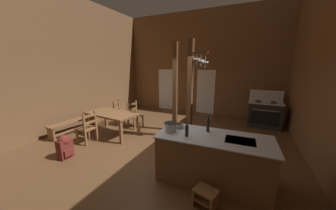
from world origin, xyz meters
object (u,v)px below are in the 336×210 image
object	(u,v)px
step_stool	(206,196)
ladderback_chair_near_window	(120,113)
dining_table	(112,115)
backpack	(65,146)
mixing_bowl_on_counter	(178,126)
bench_along_left_wall	(74,124)
stockpot_on_counter	(170,127)
kitchen_island	(212,158)
stove_range	(264,114)
ladderback_chair_by_post	(88,128)
bottle_short_on_counter	(208,125)
bottle_tall_on_counter	(187,130)
ladderback_chair_at_table_end	(134,115)

from	to	relation	value
step_stool	ladderback_chair_near_window	distance (m)	4.76
ladderback_chair_near_window	dining_table	bearing A→B (deg)	-64.23
backpack	mixing_bowl_on_counter	distance (m)	2.86
bench_along_left_wall	stockpot_on_counter	size ratio (longest dim) A/B	5.07
dining_table	stockpot_on_counter	bearing A→B (deg)	-22.81
kitchen_island	ladderback_chair_near_window	bearing A→B (deg)	154.24
stove_range	bench_along_left_wall	distance (m)	6.85
bench_along_left_wall	kitchen_island	bearing A→B (deg)	-6.06
dining_table	ladderback_chair_by_post	distance (m)	0.86
dining_table	ladderback_chair_near_window	bearing A→B (deg)	115.77
backpack	bottle_short_on_counter	world-z (taller)	bottle_short_on_counter
bottle_tall_on_counter	backpack	bearing A→B (deg)	-170.35
ladderback_chair_near_window	bench_along_left_wall	bearing A→B (deg)	-121.11
dining_table	ladderback_chair_by_post	world-z (taller)	ladderback_chair_by_post
ladderback_chair_at_table_end	bottle_tall_on_counter	size ratio (longest dim) A/B	3.19
bench_along_left_wall	backpack	bearing A→B (deg)	-43.41
stockpot_on_counter	bottle_tall_on_counter	distance (m)	0.40
kitchen_island	ladderback_chair_at_table_end	world-z (taller)	ladderback_chair_at_table_end
ladderback_chair_near_window	bottle_tall_on_counter	world-z (taller)	bottle_tall_on_counter
backpack	bottle_tall_on_counter	bearing A→B (deg)	9.65
bottle_short_on_counter	kitchen_island	bearing A→B (deg)	-50.55
bottle_short_on_counter	bottle_tall_on_counter	bearing A→B (deg)	-128.43
backpack	bottle_short_on_counter	xyz separation A→B (m)	(3.29, 0.91, 0.73)
stove_range	mixing_bowl_on_counter	size ratio (longest dim) A/B	5.71
bottle_short_on_counter	dining_table	bearing A→B (deg)	166.69
ladderback_chair_near_window	bench_along_left_wall	size ratio (longest dim) A/B	0.59
stockpot_on_counter	stove_range	bearing A→B (deg)	63.61
kitchen_island	dining_table	size ratio (longest dim) A/B	1.23
step_stool	ladderback_chair_by_post	distance (m)	3.84
ladderback_chair_by_post	bottle_tall_on_counter	distance (m)	3.26
stockpot_on_counter	ladderback_chair_near_window	bearing A→B (deg)	146.63
kitchen_island	step_stool	bearing A→B (deg)	-86.17
kitchen_island	bottle_short_on_counter	world-z (taller)	bottle_short_on_counter
kitchen_island	dining_table	world-z (taller)	kitchen_island
kitchen_island	mixing_bowl_on_counter	distance (m)	0.96
step_stool	stove_range	bearing A→B (deg)	76.81
ladderback_chair_near_window	backpack	distance (m)	2.64
step_stool	mixing_bowl_on_counter	distance (m)	1.48
backpack	dining_table	bearing A→B (deg)	90.46
stove_range	bench_along_left_wall	size ratio (longest dim) A/B	0.82
dining_table	ladderback_chair_near_window	world-z (taller)	ladderback_chair_near_window
stove_range	bottle_tall_on_counter	size ratio (longest dim) A/B	4.44
backpack	stove_range	bearing A→B (deg)	45.52
ladderback_chair_near_window	mixing_bowl_on_counter	xyz separation A→B (m)	(3.09, -1.72, 0.50)
stove_range	bottle_short_on_counter	distance (m)	4.06
stove_range	ladderback_chair_near_window	world-z (taller)	stove_range
ladderback_chair_near_window	ladderback_chair_by_post	world-z (taller)	same
stove_range	ladderback_chair_at_table_end	distance (m)	4.87
ladderback_chair_by_post	bottle_tall_on_counter	bearing A→B (deg)	-6.73
stove_range	bottle_tall_on_counter	xyz separation A→B (m)	(-1.64, -4.19, 0.55)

